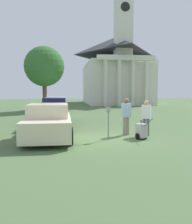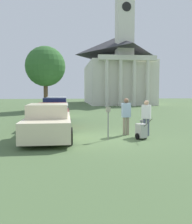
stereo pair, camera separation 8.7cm
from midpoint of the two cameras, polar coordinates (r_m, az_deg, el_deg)
The scene contains 11 objects.
ground_plane at distance 11.34m, azimuth 4.03°, elevation -5.95°, with size 120.00×120.00×0.00m, color #4C663D.
parked_car_cream at distance 11.32m, azimuth -10.57°, elevation -2.37°, with size 2.05×4.91×1.55m.
parked_car_maroon at distance 14.59m, azimuth -9.73°, elevation -0.92°, with size 2.04×4.65×1.44m.
parked_car_navy at distance 18.12m, azimuth -9.17°, elevation 0.43°, with size 1.90×4.63×1.64m.
parked_car_white at distance 21.56m, azimuth -8.79°, elevation 1.08°, with size 1.99×5.07×1.62m.
parking_meter at distance 10.76m, azimuth 3.03°, elevation -1.17°, with size 0.18×0.09×1.44m.
person_worker at distance 12.06m, azimuth 7.11°, elevation -0.46°, with size 0.43×0.24×1.77m.
person_supervisor at distance 12.03m, azimuth 11.61°, elevation -0.83°, with size 0.47×0.39×1.68m.
equipment_cart at distance 11.16m, azimuth 10.55°, elevation -4.18°, with size 0.53×1.00×1.00m.
church at distance 43.86m, azimuth 4.68°, elevation 10.03°, with size 10.03×17.09×25.01m.
shade_tree at distance 26.63m, azimuth -11.41°, elevation 10.13°, with size 4.12×4.12×6.73m.
Camera 2 is at (-2.06, -10.95, 2.10)m, focal length 40.00 mm.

